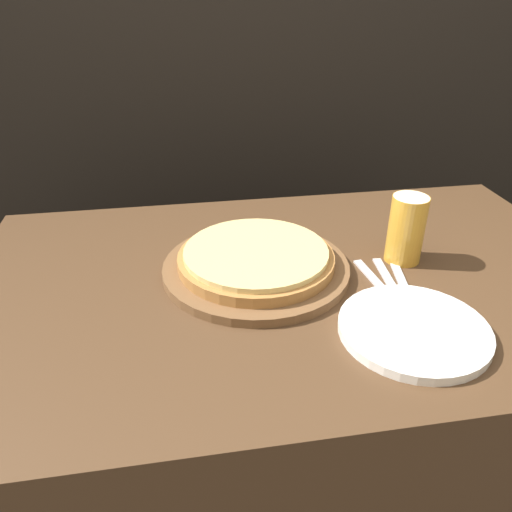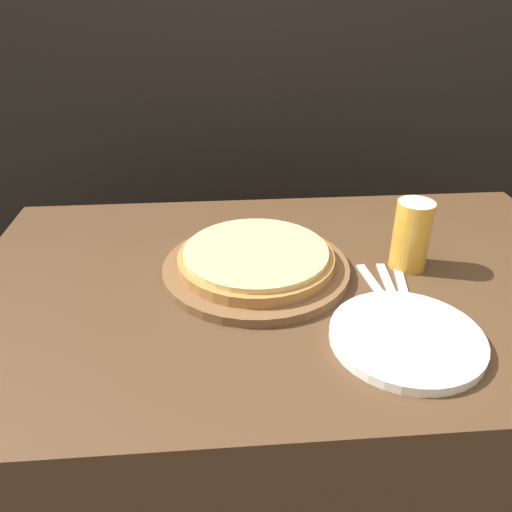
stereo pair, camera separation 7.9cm
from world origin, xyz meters
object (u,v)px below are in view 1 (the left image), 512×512
Objects in this scene: dinner_knife at (391,285)px; spoon at (403,284)px; dinner_plate at (414,329)px; fork at (380,286)px; pizza_on_board at (256,262)px; beer_glass at (407,226)px.

spoon is (0.02, 0.00, 0.00)m from dinner_knife.
fork is (-0.00, 0.15, -0.01)m from dinner_plate.
fork is 1.18× the size of spoon.
dinner_knife and spoon have the same top height.
pizza_on_board reaches higher than dinner_knife.
dinner_plate reaches higher than spoon.
dinner_knife is 0.02m from spoon.
beer_glass is at bearing 48.08° from fork.
dinner_plate is 1.46× the size of spoon.
beer_glass is at bearing 56.81° from dinner_knife.
beer_glass is 0.70× the size of dinner_knife.
spoon is (0.05, 0.00, 0.00)m from fork.
pizza_on_board reaches higher than fork.
beer_glass is at bearing 67.68° from spoon.
beer_glass is at bearing -0.02° from pizza_on_board.
beer_glass reaches higher than dinner_plate.
beer_glass is at bearing 70.56° from dinner_plate.
dinner_plate is at bearing -46.42° from pizza_on_board.
fork and dinner_knife have the same top height.
beer_glass is 0.16m from fork.
fork and spoon have the same top height.
fork is (-0.09, -0.10, -0.08)m from beer_glass.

